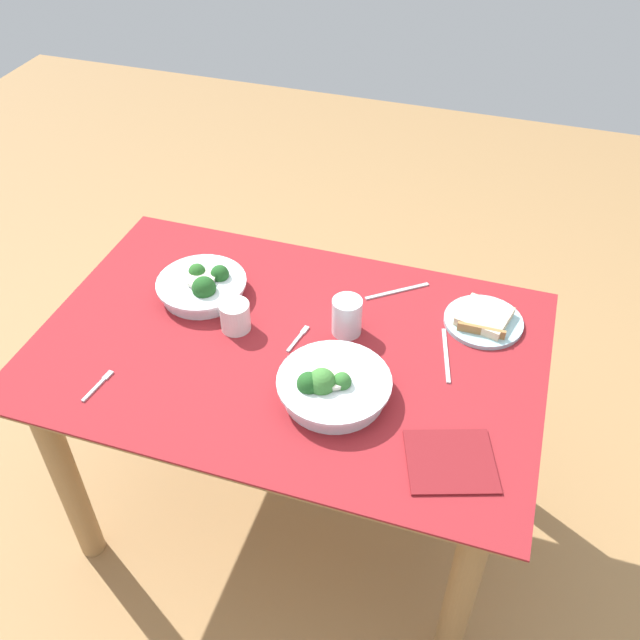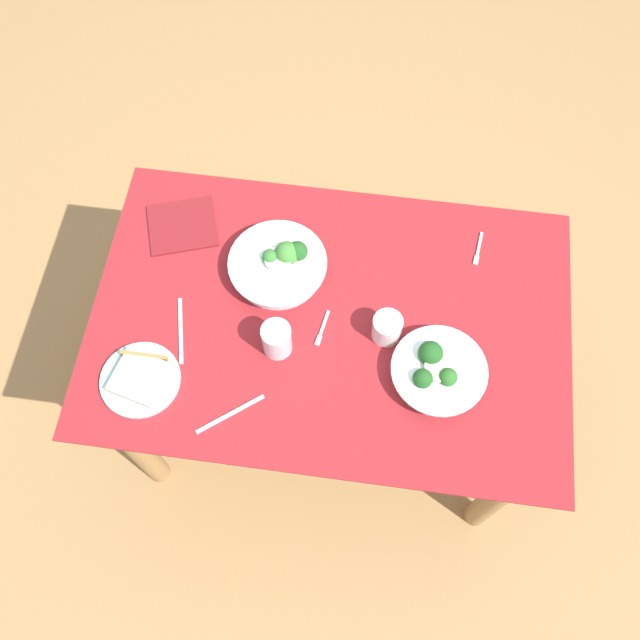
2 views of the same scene
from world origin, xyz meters
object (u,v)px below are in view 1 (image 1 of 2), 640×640
at_px(water_glass_side, 235,316).
at_px(table_knife_left, 446,355).
at_px(broccoli_bowl_far, 203,286).
at_px(broccoli_bowl_near, 332,386).
at_px(napkin_folded_upper, 451,461).
at_px(bread_side_plate, 484,320).
at_px(fork_by_far_bowl, 99,384).
at_px(table_knife_right, 397,291).
at_px(water_glass_center, 347,316).
at_px(fork_by_near_bowl, 299,338).

height_order(water_glass_side, table_knife_left, water_glass_side).
bearing_deg(broccoli_bowl_far, broccoli_bowl_near, -29.38).
xyz_separation_m(table_knife_left, napkin_folded_upper, (0.07, -0.32, 0.00)).
relative_size(broccoli_bowl_far, bread_side_plate, 1.19).
bearing_deg(water_glass_side, fork_by_far_bowl, -128.70).
bearing_deg(table_knife_left, broccoli_bowl_near, -60.68).
height_order(water_glass_side, fork_by_far_bowl, water_glass_side).
relative_size(fork_by_far_bowl, table_knife_right, 0.57).
xyz_separation_m(water_glass_center, napkin_folded_upper, (0.32, -0.33, -0.05)).
height_order(broccoli_bowl_far, table_knife_right, broccoli_bowl_far).
bearing_deg(fork_by_far_bowl, broccoli_bowl_near, -68.17).
relative_size(bread_side_plate, water_glass_side, 2.60).
bearing_deg(napkin_folded_upper, water_glass_center, 134.78).
relative_size(water_glass_center, fork_by_far_bowl, 0.95).
bearing_deg(napkin_folded_upper, fork_by_near_bowl, 148.52).
xyz_separation_m(broccoli_bowl_far, water_glass_center, (0.41, -0.02, 0.02)).
relative_size(water_glass_side, table_knife_left, 0.41).
xyz_separation_m(bread_side_plate, napkin_folded_upper, (-0.00, -0.46, -0.01)).
bearing_deg(water_glass_side, table_knife_left, 6.78).
bearing_deg(table_knife_left, water_glass_side, -97.01).
height_order(broccoli_bowl_far, water_glass_side, broccoli_bowl_far).
xyz_separation_m(water_glass_center, table_knife_right, (0.09, 0.19, -0.05)).
bearing_deg(napkin_folded_upper, table_knife_right, 114.46).
distance_m(bread_side_plate, table_knife_right, 0.25).
height_order(water_glass_center, napkin_folded_upper, water_glass_center).
xyz_separation_m(fork_by_far_bowl, table_knife_right, (0.59, 0.55, -0.00)).
relative_size(water_glass_side, fork_by_far_bowl, 0.73).
xyz_separation_m(fork_by_far_bowl, fork_by_near_bowl, (0.39, 0.30, 0.00)).
relative_size(broccoli_bowl_far, water_glass_side, 3.10).
relative_size(broccoli_bowl_far, table_knife_left, 1.28).
xyz_separation_m(broccoli_bowl_far, table_knife_right, (0.49, 0.17, -0.03)).
bearing_deg(bread_side_plate, napkin_folded_upper, -90.46).
relative_size(table_knife_left, table_knife_right, 1.01).
relative_size(broccoli_bowl_far, water_glass_center, 2.40).
relative_size(broccoli_bowl_far, fork_by_far_bowl, 2.27).
bearing_deg(table_knife_right, water_glass_center, 28.19).
bearing_deg(table_knife_right, napkin_folded_upper, 76.81).
bearing_deg(broccoli_bowl_far, table_knife_left, -2.91).
bearing_deg(broccoli_bowl_near, table_knife_right, 82.26).
xyz_separation_m(fork_by_far_bowl, napkin_folded_upper, (0.82, 0.03, 0.00)).
bearing_deg(table_knife_left, table_knife_right, -154.02).
bearing_deg(broccoli_bowl_far, water_glass_center, -3.22).
relative_size(bread_side_plate, fork_by_far_bowl, 1.90).
bearing_deg(broccoli_bowl_far, bread_side_plate, 8.68).
xyz_separation_m(water_glass_center, table_knife_left, (0.26, -0.01, -0.05)).
xyz_separation_m(bread_side_plate, table_knife_right, (-0.24, 0.06, -0.01)).
height_order(fork_by_near_bowl, table_knife_right, same).
bearing_deg(broccoli_bowl_far, fork_by_near_bowl, -15.87).
height_order(fork_by_near_bowl, table_knife_left, same).
relative_size(water_glass_center, fork_by_near_bowl, 0.97).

